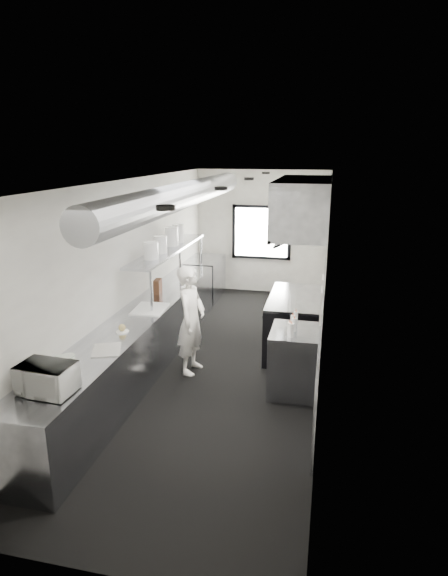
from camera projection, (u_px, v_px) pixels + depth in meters
The scene contains 35 objects.
floor at pixel (223, 362), 7.46m from camera, with size 3.00×8.00×0.01m, color black.
ceiling at pixel (223, 181), 6.67m from camera, with size 3.00×8.00×0.01m, color silver.
wall_back at pixel (262, 232), 10.81m from camera, with size 3.00×0.02×2.80m, color silver.
wall_front at pixel (98, 420), 3.32m from camera, with size 3.00×0.02×2.80m, color silver.
wall_left at pixel (130, 271), 7.37m from camera, with size 0.02×8.00×2.80m, color silver.
wall_right at pixel (325, 282), 6.75m from camera, with size 0.02×8.00×2.80m, color silver.
wall_cladding at pixel (321, 330), 7.27m from camera, with size 0.03×5.50×1.10m, color gray.
hvac_duct at pixel (184, 195), 7.26m from camera, with size 0.40×0.40×6.40m, color gray.
service_window at pixel (261, 233), 10.77m from camera, with size 1.36×0.05×1.25m.
exhaust_hood at pixel (303, 206), 7.21m from camera, with size 0.81×2.20×0.88m.
prep_counter at pixel (141, 341), 7.10m from camera, with size 0.70×6.00×0.90m, color gray.
pass_shelf at pixel (169, 250), 8.21m from camera, with size 0.45×3.00×0.68m.
range at pixel (294, 324), 7.76m from camera, with size 0.88×1.60×0.94m.
bottle_station at pixel (294, 361), 6.43m from camera, with size 0.65×0.80×0.90m, color gray.
far_work_table at pixel (205, 278), 10.57m from camera, with size 0.70×1.20×0.90m, color gray.
notice_sheet_a at pixel (322, 293), 5.57m from camera, with size 0.02×0.28×0.38m, color beige.
notice_sheet_b at pixel (321, 306), 5.26m from camera, with size 0.02×0.28×0.38m, color beige.
line_cook at pixel (191, 320), 6.94m from camera, with size 0.59×0.39×1.62m, color white.
microwave at pixel (47, 378), 4.66m from camera, with size 0.50×0.38×0.30m, color silver.
deli_tub_a at pixel (61, 361), 5.26m from camera, with size 0.15×0.15×0.11m, color silver.
deli_tub_b at pixel (68, 360), 5.29m from camera, with size 0.16×0.16×0.11m, color silver.
newspaper at pixel (106, 350), 5.68m from camera, with size 0.33×0.41×0.01m, color silver.
small_plate at pixel (122, 331), 6.25m from camera, with size 0.17×0.17×0.01m, color white.
pastry at pixel (122, 328), 6.23m from camera, with size 0.09×0.09×0.09m, color tan.
cutting_board at pixel (150, 309), 7.13m from camera, with size 0.46×0.61×0.02m, color silver.
knife_block at pixel (158, 286), 7.91m from camera, with size 0.10×0.22×0.24m, color #502A1C.
plate_stack_a at pixel (151, 250), 7.37m from camera, with size 0.23×0.23×0.27m, color white.
plate_stack_b at pixel (160, 244), 7.81m from camera, with size 0.22×0.22×0.28m, color white.
plate_stack_c at pixel (172, 236), 8.38m from camera, with size 0.24×0.24×0.34m, color white.
plate_stack_d at pixel (178, 233), 8.72m from camera, with size 0.22×0.22×0.33m, color white.
squeeze_bottle_a at pixel (291, 330), 6.05m from camera, with size 0.06×0.06×0.19m, color silver.
squeeze_bottle_b at pixel (290, 329), 6.11m from camera, with size 0.06×0.06×0.18m, color silver.
squeeze_bottle_c at pixel (294, 325), 6.25m from camera, with size 0.06×0.06×0.18m, color silver.
squeeze_bottle_d at pixel (293, 321), 6.40m from camera, with size 0.06×0.06×0.17m, color silver.
squeeze_bottle_e at pixel (296, 317), 6.54m from camera, with size 0.06×0.06×0.17m, color silver.
Camera 1 is at (1.50, -6.66, 3.22)m, focal length 29.46 mm.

